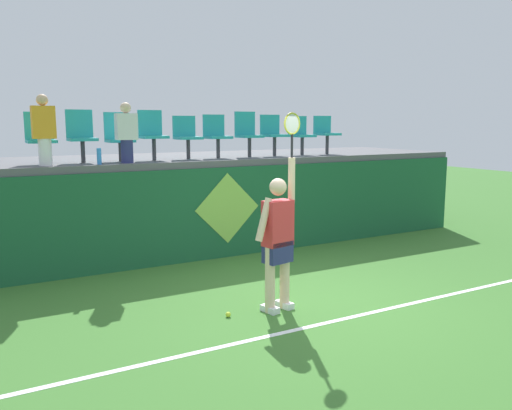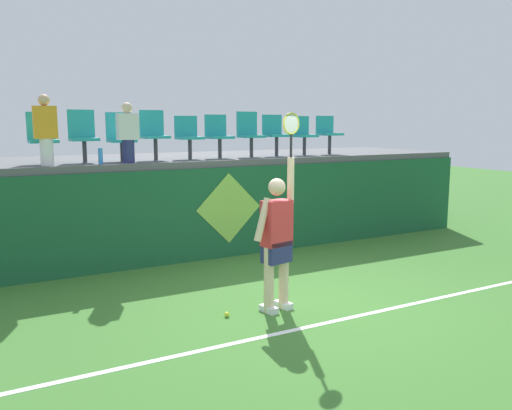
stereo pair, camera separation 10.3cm
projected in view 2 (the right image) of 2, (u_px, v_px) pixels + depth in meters
The scene contains 20 objects.
ground_plane at pixel (309, 302), 7.22m from camera, with size 40.00×40.00×0.00m, color #3D752D.
court_back_wall at pixel (220, 212), 9.57m from camera, with size 11.53×0.20×1.63m, color #195633.
spectator_platform at pixel (190, 159), 10.65m from camera, with size 11.53×2.90×0.12m, color #56565B.
court_baseline_stripe at pixel (342, 319), 6.59m from camera, with size 10.37×0.08×0.01m, color white.
tennis_player at pixel (277, 237), 6.78m from camera, with size 0.74×0.33×2.55m.
tennis_ball at pixel (227, 314), 6.67m from camera, with size 0.07×0.07×0.07m, color #D1E533.
water_bottle at pixel (100, 156), 8.54m from camera, with size 0.07×0.07×0.26m, color #338CE5.
stadium_chair_0 at pixel (42, 136), 8.60m from camera, with size 0.44×0.42×0.84m.
stadium_chair_1 at pixel (83, 134), 8.91m from camera, with size 0.44×0.42×0.88m.
stadium_chair_2 at pixel (120, 135), 9.21m from camera, with size 0.44×0.42×0.84m.
stadium_chair_3 at pixel (154, 132), 9.49m from camera, with size 0.44×0.42×0.89m.
stadium_chair_4 at pixel (188, 135), 9.80m from camera, with size 0.44×0.42×0.79m.
stadium_chair_5 at pixel (218, 134), 10.09m from camera, with size 0.44×0.42×0.82m.
stadium_chair_6 at pixel (249, 132), 10.41m from camera, with size 0.44×0.42×0.88m.
stadium_chair_7 at pixel (275, 132), 10.68m from camera, with size 0.44×0.42×0.82m.
stadium_chair_8 at pixel (303, 133), 11.00m from camera, with size 0.44×0.42×0.80m.
stadium_chair_9 at pixel (328, 132), 11.30m from camera, with size 0.44×0.42×0.81m.
spectator_0 at pixel (128, 132), 8.79m from camera, with size 0.34×0.20×0.99m.
spectator_1 at pixel (45, 129), 8.22m from camera, with size 0.34×0.20×1.10m.
wall_signage_mount at pixel (229, 257), 9.66m from camera, with size 1.27×0.01×1.54m.
Camera 2 is at (-3.96, -5.74, 2.42)m, focal length 37.26 mm.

